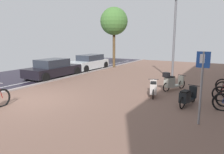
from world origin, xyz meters
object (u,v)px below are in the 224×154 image
at_px(parked_car_near, 53,69).
at_px(scooter_far, 172,82).
at_px(parking_sign, 202,80).
at_px(street_tree, 114,22).
at_px(scooter_near, 153,88).
at_px(scooter_mid, 187,97).
at_px(lamp_post, 174,34).
at_px(parked_car_far, 89,63).

bearing_deg(parked_car_near, scooter_far, 1.83).
height_order(parked_car_near, parking_sign, parking_sign).
bearing_deg(street_tree, parked_car_near, -99.72).
bearing_deg(scooter_far, parked_car_near, -178.17).
bearing_deg(parking_sign, scooter_near, 133.83).
height_order(scooter_mid, parked_car_near, parked_car_near).
bearing_deg(scooter_mid, parking_sign, -68.75).
bearing_deg(lamp_post, street_tree, 150.21).
height_order(parked_car_near, street_tree, street_tree).
relative_size(parked_car_near, parking_sign, 1.78).
height_order(scooter_near, lamp_post, lamp_post).
bearing_deg(street_tree, parking_sign, -49.60).
bearing_deg(scooter_near, parking_sign, -46.17).
distance_m(scooter_near, scooter_far, 1.71).
height_order(scooter_near, street_tree, street_tree).
height_order(scooter_mid, parking_sign, parking_sign).
relative_size(scooter_mid, lamp_post, 0.31).
distance_m(scooter_far, street_tree, 10.45).
height_order(scooter_far, parking_sign, parking_sign).
xyz_separation_m(scooter_near, scooter_mid, (1.67, -0.68, -0.02)).
relative_size(scooter_far, parking_sign, 0.70).
relative_size(scooter_far, street_tree, 0.29).
distance_m(scooter_mid, lamp_post, 6.08).
xyz_separation_m(parked_car_near, lamp_post, (7.68, 3.10, 2.38)).
xyz_separation_m(scooter_mid, parking_sign, (0.69, -1.78, 1.08)).
relative_size(scooter_near, scooter_far, 0.98).
xyz_separation_m(scooter_near, lamp_post, (-0.21, 4.48, 2.60)).
relative_size(parked_car_near, lamp_post, 0.78).
bearing_deg(scooter_far, scooter_near, -105.33).
relative_size(parked_car_far, parking_sign, 1.74).
xyz_separation_m(parking_sign, street_tree, (-9.08, 10.68, 2.84)).
bearing_deg(scooter_mid, parked_car_near, 167.83).
bearing_deg(street_tree, lamp_post, -29.79).
xyz_separation_m(scooter_mid, parked_car_far, (-9.51, 6.38, 0.26)).
distance_m(lamp_post, street_tree, 7.62).
relative_size(scooter_near, parking_sign, 0.68).
xyz_separation_m(scooter_near, parked_car_far, (-7.84, 5.70, 0.25)).
distance_m(scooter_near, street_tree, 11.31).
relative_size(scooter_far, lamp_post, 0.31).
bearing_deg(parked_car_far, parked_car_near, -90.72).
distance_m(scooter_near, parked_car_far, 9.70).
relative_size(scooter_near, lamp_post, 0.30).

